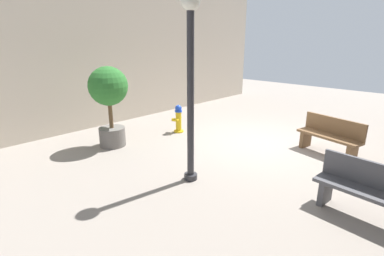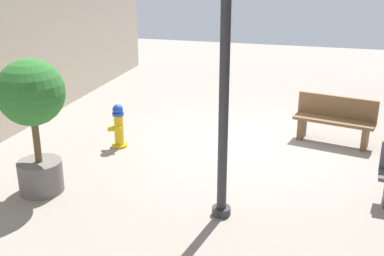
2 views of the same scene
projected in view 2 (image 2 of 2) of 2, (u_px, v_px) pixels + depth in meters
The scene contains 5 objects.
ground_plane at pixel (251, 142), 9.89m from camera, with size 23.40×23.40×0.00m, color gray.
fire_hydrant at pixel (118, 126), 9.54m from camera, with size 0.38×0.40×0.89m.
bench_near at pixel (335, 119), 9.77m from camera, with size 1.66×0.78×0.95m.
planter_tree at pixel (33, 109), 7.38m from camera, with size 1.04×1.04×2.20m.
street_lamp at pixel (225, 62), 6.36m from camera, with size 0.36×0.36×3.69m.
Camera 2 is at (-1.28, 9.19, 3.64)m, focal length 44.78 mm.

